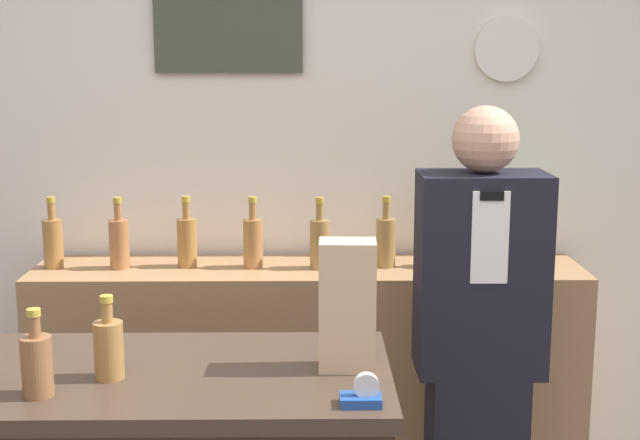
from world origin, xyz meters
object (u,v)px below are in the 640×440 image
(potted_plant, at_px, (510,223))
(paper_bag, at_px, (347,305))
(shopkeeper, at_px, (478,354))
(tape_dispenser, at_px, (363,395))

(potted_plant, bearing_deg, paper_bag, -118.31)
(shopkeeper, height_order, paper_bag, shopkeeper)
(tape_dispenser, bearing_deg, shopkeeper, 64.35)
(potted_plant, bearing_deg, shopkeeper, -110.63)
(paper_bag, distance_m, tape_dispenser, 0.27)
(tape_dispenser, bearing_deg, paper_bag, 96.07)
(potted_plant, bearing_deg, tape_dispenser, -113.68)
(paper_bag, xyz_separation_m, tape_dispenser, (0.02, -0.23, -0.13))
(shopkeeper, bearing_deg, tape_dispenser, -115.65)
(potted_plant, xyz_separation_m, paper_bag, (-0.67, -1.24, 0.04))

